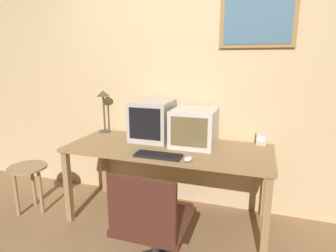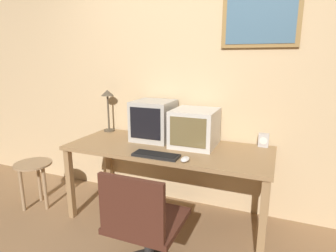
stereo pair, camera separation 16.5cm
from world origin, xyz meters
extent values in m
cube|color=#D1B284|center=(0.00, 1.51, 1.30)|extent=(8.00, 0.05, 2.60)
cube|color=olive|center=(0.71, 1.47, 1.86)|extent=(0.67, 0.02, 0.46)
cube|color=#42667F|center=(0.71, 1.46, 1.86)|extent=(0.59, 0.01, 0.40)
cube|color=#99754C|center=(0.00, 1.08, 0.72)|extent=(1.88, 0.76, 0.04)
cube|color=#99754C|center=(-0.89, 0.74, 0.35)|extent=(0.06, 0.06, 0.70)
cube|color=#99754C|center=(0.89, 0.74, 0.35)|extent=(0.06, 0.06, 0.70)
cube|color=#99754C|center=(-0.89, 1.41, 0.35)|extent=(0.06, 0.06, 0.70)
cube|color=#99754C|center=(0.89, 1.41, 0.35)|extent=(0.06, 0.06, 0.70)
cube|color=#B7B2A8|center=(-0.22, 1.25, 0.94)|extent=(0.38, 0.38, 0.39)
cube|color=black|center=(-0.22, 1.06, 0.94)|extent=(0.31, 0.01, 0.30)
cube|color=beige|center=(0.22, 1.21, 0.91)|extent=(0.40, 0.42, 0.34)
cube|color=brown|center=(0.22, 1.00, 0.92)|extent=(0.33, 0.01, 0.26)
cube|color=black|center=(0.01, 0.79, 0.75)|extent=(0.39, 0.14, 0.02)
cube|color=black|center=(0.01, 0.79, 0.76)|extent=(0.36, 0.12, 0.00)
ellipsoid|color=silver|center=(0.27, 0.77, 0.76)|extent=(0.07, 0.12, 0.03)
cube|color=#B7B2AD|center=(0.82, 1.40, 0.80)|extent=(0.09, 0.05, 0.13)
cylinder|color=white|center=(0.82, 1.37, 0.80)|extent=(0.07, 0.00, 0.07)
cylinder|color=#4C4233|center=(-0.83, 1.36, 0.75)|extent=(0.12, 0.12, 0.02)
cylinder|color=#4C4233|center=(-0.83, 1.36, 0.95)|extent=(0.02, 0.02, 0.39)
cone|color=#4C4233|center=(-0.83, 1.36, 1.17)|extent=(0.14, 0.14, 0.06)
cylinder|color=#282828|center=(0.15, 0.33, 0.22)|extent=(0.06, 0.06, 0.40)
cube|color=#472319|center=(0.15, 0.33, 0.44)|extent=(0.48, 0.48, 0.04)
cube|color=#472319|center=(0.15, 0.11, 0.66)|extent=(0.44, 0.04, 0.39)
cylinder|color=#9E7F5B|center=(-1.37, 0.76, 0.48)|extent=(0.37, 0.37, 0.02)
cylinder|color=#9E7F5B|center=(-1.24, 0.76, 0.24)|extent=(0.04, 0.04, 0.47)
cylinder|color=#9E7F5B|center=(-1.44, 0.88, 0.24)|extent=(0.04, 0.04, 0.47)
cylinder|color=#9E7F5B|center=(-1.44, 0.65, 0.24)|extent=(0.04, 0.04, 0.47)
camera|label=1|loc=(0.78, -1.28, 1.53)|focal=30.00mm
camera|label=2|loc=(0.93, -1.23, 1.53)|focal=30.00mm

